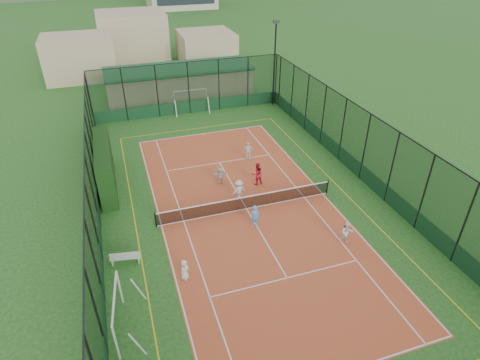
# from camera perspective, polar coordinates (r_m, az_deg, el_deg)

# --- Properties ---
(ground) EXTENTS (300.00, 300.00, 0.00)m
(ground) POSITION_cam_1_polar(r_m,az_deg,el_deg) (25.91, 0.94, -4.13)
(ground) COLOR #1C4B1A
(ground) RESTS_ON ground
(court_slab) EXTENTS (11.17, 23.97, 0.01)m
(court_slab) POSITION_cam_1_polar(r_m,az_deg,el_deg) (25.91, 0.94, -4.12)
(court_slab) COLOR #AE4026
(court_slab) RESTS_ON ground
(tennis_net) EXTENTS (11.67, 0.12, 1.06)m
(tennis_net) POSITION_cam_1_polar(r_m,az_deg,el_deg) (25.61, 0.95, -3.17)
(tennis_net) COLOR black
(tennis_net) RESTS_ON ground
(perimeter_fence) EXTENTS (18.12, 34.12, 5.00)m
(perimeter_fence) POSITION_cam_1_polar(r_m,az_deg,el_deg) (24.53, 0.99, 0.61)
(perimeter_fence) COLOR black
(perimeter_fence) RESTS_ON ground
(floodlight_ne) EXTENTS (0.60, 0.26, 8.25)m
(floodlight_ne) POSITION_cam_1_polar(r_m,az_deg,el_deg) (41.10, 4.91, 16.07)
(floodlight_ne) COLOR black
(floodlight_ne) RESTS_ON ground
(clubhouse) EXTENTS (15.20, 7.20, 3.15)m
(clubhouse) POSITION_cam_1_polar(r_m,az_deg,el_deg) (44.50, -8.61, 13.64)
(clubhouse) COLOR tan
(clubhouse) RESTS_ON ground
(hedge_left) EXTENTS (1.03, 6.88, 3.01)m
(hedge_left) POSITION_cam_1_polar(r_m,az_deg,el_deg) (29.10, -18.63, 1.92)
(hedge_left) COLOR black
(hedge_left) RESTS_ON ground
(white_bench) EXTENTS (1.63, 0.71, 0.89)m
(white_bench) POSITION_cam_1_polar(r_m,az_deg,el_deg) (22.63, -16.04, -10.46)
(white_bench) COLOR white
(white_bench) RESTS_ON ground
(futsal_goal_near) EXTENTS (3.26, 1.28, 2.05)m
(futsal_goal_near) POSITION_cam_1_polar(r_m,az_deg,el_deg) (19.22, -16.96, -17.65)
(futsal_goal_near) COLOR white
(futsal_goal_near) RESTS_ON ground
(futsal_goal_far) EXTENTS (3.36, 1.05, 2.16)m
(futsal_goal_far) POSITION_cam_1_polar(r_m,az_deg,el_deg) (40.41, -7.05, 11.11)
(futsal_goal_far) COLOR white
(futsal_goal_far) RESTS_ON ground
(child_near_left) EXTENTS (0.68, 0.68, 1.19)m
(child_near_left) POSITION_cam_1_polar(r_m,az_deg,el_deg) (21.05, -7.88, -12.51)
(child_near_left) COLOR white
(child_near_left) RESTS_ON court_slab
(child_near_mid) EXTENTS (0.54, 0.37, 1.46)m
(child_near_mid) POSITION_cam_1_polar(r_m,az_deg,el_deg) (24.07, 2.17, -5.16)
(child_near_mid) COLOR #549EEF
(child_near_mid) RESTS_ON court_slab
(child_near_right) EXTENTS (0.80, 0.69, 1.45)m
(child_near_right) POSITION_cam_1_polar(r_m,az_deg,el_deg) (23.64, 14.95, -7.24)
(child_near_right) COLOR white
(child_near_right) RESTS_ON court_slab
(child_far_left) EXTENTS (1.03, 0.73, 1.45)m
(child_far_left) POSITION_cam_1_polar(r_m,az_deg,el_deg) (26.40, -0.16, -1.42)
(child_far_left) COLOR silver
(child_far_left) RESTS_ON court_slab
(child_far_right) EXTENTS (0.91, 0.52, 1.45)m
(child_far_right) POSITION_cam_1_polar(r_m,az_deg,el_deg) (31.20, 1.19, 4.18)
(child_far_right) COLOR white
(child_far_right) RESTS_ON court_slab
(child_far_back) EXTENTS (1.18, 0.42, 1.26)m
(child_far_back) POSITION_cam_1_polar(r_m,az_deg,el_deg) (28.22, -2.85, 0.69)
(child_far_back) COLOR silver
(child_far_back) RESTS_ON court_slab
(coach) EXTENTS (0.88, 0.73, 1.66)m
(coach) POSITION_cam_1_polar(r_m,az_deg,el_deg) (27.98, 2.43, 0.89)
(coach) COLOR red
(coach) RESTS_ON court_slab
(tennis_balls) EXTENTS (4.59, 1.14, 0.07)m
(tennis_balls) POSITION_cam_1_polar(r_m,az_deg,el_deg) (26.65, -3.34, -2.93)
(tennis_balls) COLOR #CCE033
(tennis_balls) RESTS_ON court_slab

